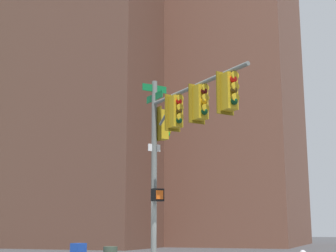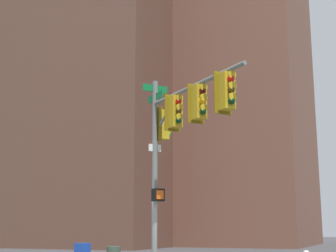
% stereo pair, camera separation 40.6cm
% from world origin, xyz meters
% --- Properties ---
extents(signal_pole_assembly, '(4.34, 3.62, 6.54)m').
position_xyz_m(signal_pole_assembly, '(-0.82, 0.86, 4.74)').
color(signal_pole_assembly, slate).
rests_on(signal_pole_assembly, ground_plane).
extents(building_brick_nearside, '(20.02, 16.54, 51.15)m').
position_xyz_m(building_brick_nearside, '(21.66, -29.14, 25.58)').
color(building_brick_nearside, brown).
rests_on(building_brick_nearside, ground_plane).
extents(building_brick_midblock, '(17.70, 18.75, 48.96)m').
position_xyz_m(building_brick_midblock, '(9.30, -38.34, 24.48)').
color(building_brick_midblock, brown).
rests_on(building_brick_midblock, ground_plane).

